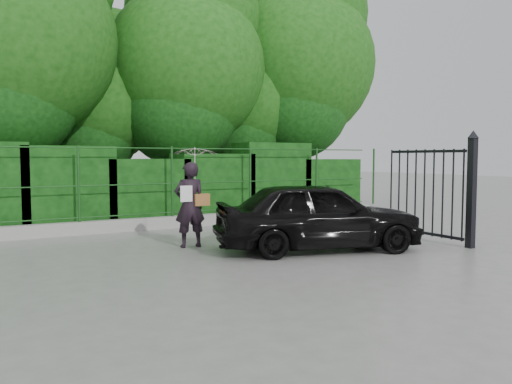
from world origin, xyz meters
TOP-DOWN VIEW (x-y plane):
  - ground at (0.00, 0.00)m, footprint 80.00×80.00m
  - kerb at (0.00, 4.50)m, footprint 14.00×0.25m
  - fence at (0.22, 4.50)m, footprint 14.13×0.06m
  - hedge at (-0.16, 5.50)m, footprint 14.20×1.20m
  - trees at (1.14, 7.74)m, footprint 17.10×6.15m
  - gate at (4.60, -0.72)m, footprint 0.22×2.33m
  - woman at (-0.18, 1.70)m, footprint 0.92×0.89m
  - car at (1.79, 0.14)m, footprint 4.32×2.71m

SIDE VIEW (x-z plane):
  - ground at x=0.00m, z-range 0.00..0.00m
  - kerb at x=0.00m, z-range 0.00..0.30m
  - car at x=1.79m, z-range 0.00..1.37m
  - hedge at x=-0.16m, z-range -0.11..2.15m
  - gate at x=4.60m, z-range 0.01..2.37m
  - fence at x=0.22m, z-range 0.30..2.10m
  - woman at x=-0.18m, z-range 0.29..2.33m
  - trees at x=1.14m, z-range 0.58..8.66m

